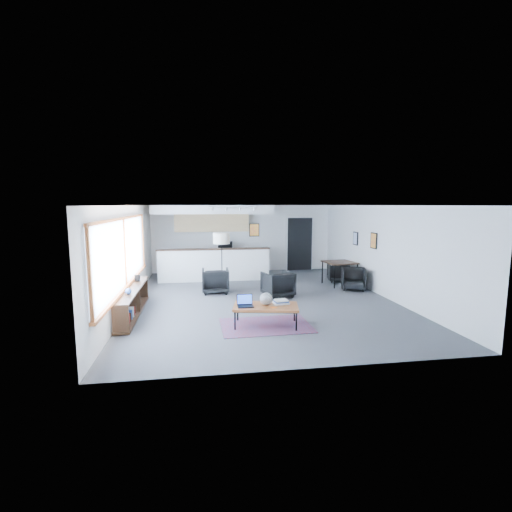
{
  "coord_description": "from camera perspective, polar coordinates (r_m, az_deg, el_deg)",
  "views": [
    {
      "loc": [
        -1.72,
        -9.96,
        2.62
      ],
      "look_at": [
        -0.1,
        0.4,
        1.16
      ],
      "focal_mm": 26.0,
      "sensor_mm": 36.0,
      "label": 1
    }
  ],
  "objects": [
    {
      "name": "wall_art_lower",
      "position": [
        11.63,
        17.66,
        2.26
      ],
      "size": [
        0.03,
        0.38,
        0.48
      ],
      "color": "black",
      "rests_on": "room"
    },
    {
      "name": "dining_chair_near",
      "position": [
        11.88,
        14.74,
        -3.53
      ],
      "size": [
        0.78,
        0.75,
        0.64
      ],
      "primitive_type": "imported",
      "rotation": [
        0.0,
        0.0,
        -0.34
      ],
      "color": "black",
      "rests_on": "floor"
    },
    {
      "name": "kitchenette",
      "position": [
        13.73,
        -6.68,
        2.66
      ],
      "size": [
        4.2,
        1.96,
        2.6
      ],
      "color": "white",
      "rests_on": "floor"
    },
    {
      "name": "kilim_rug",
      "position": [
        8.22,
        1.51,
        -10.62
      ],
      "size": [
        1.97,
        1.36,
        0.01
      ],
      "rotation": [
        0.0,
        0.0,
        0.02
      ],
      "color": "#572F48",
      "rests_on": "floor"
    },
    {
      "name": "coffee_table",
      "position": [
        8.1,
        1.52,
        -7.85
      ],
      "size": [
        1.5,
        1.0,
        0.45
      ],
      "rotation": [
        0.0,
        0.0,
        -0.19
      ],
      "color": "brown",
      "rests_on": "floor"
    },
    {
      "name": "dining_chair_far",
      "position": [
        13.03,
        12.51,
        -2.56
      ],
      "size": [
        0.66,
        0.63,
        0.59
      ],
      "primitive_type": "imported",
      "rotation": [
        0.0,
        0.0,
        2.96
      ],
      "color": "black",
      "rests_on": "floor"
    },
    {
      "name": "dining_table",
      "position": [
        12.39,
        12.76,
        -1.17
      ],
      "size": [
        1.04,
        1.04,
        0.77
      ],
      "rotation": [
        0.0,
        0.0,
        0.15
      ],
      "color": "#331F12",
      "rests_on": "floor"
    },
    {
      "name": "window",
      "position": [
        9.3,
        -19.61,
        0.26
      ],
      "size": [
        0.1,
        5.95,
        1.66
      ],
      "color": "#8CBFFF",
      "rests_on": "room"
    },
    {
      "name": "doorway",
      "position": [
        15.01,
        6.7,
        1.94
      ],
      "size": [
        1.1,
        0.12,
        2.15
      ],
      "color": "black",
      "rests_on": "room"
    },
    {
      "name": "room",
      "position": [
        10.19,
        0.91,
        0.47
      ],
      "size": [
        7.02,
        9.02,
        2.62
      ],
      "color": "#464649",
      "rests_on": "ground"
    },
    {
      "name": "book_stack",
      "position": [
        8.23,
        3.89,
        -7.04
      ],
      "size": [
        0.35,
        0.3,
        0.1
      ],
      "rotation": [
        0.0,
        0.0,
        0.13
      ],
      "color": "silver",
      "rests_on": "coffee_table"
    },
    {
      "name": "floor_lamp",
      "position": [
        11.36,
        -5.32,
        2.4
      ],
      "size": [
        0.61,
        0.61,
        1.77
      ],
      "rotation": [
        0.0,
        0.0,
        0.23
      ],
      "color": "black",
      "rests_on": "floor"
    },
    {
      "name": "console",
      "position": [
        9.33,
        -18.47,
        -6.73
      ],
      "size": [
        0.35,
        3.0,
        0.8
      ],
      "color": "#331F12",
      "rests_on": "floor"
    },
    {
      "name": "armchair_right",
      "position": [
        10.65,
        3.38,
        -4.15
      ],
      "size": [
        0.93,
        0.9,
        0.79
      ],
      "primitive_type": "imported",
      "rotation": [
        0.0,
        0.0,
        3.41
      ],
      "color": "black",
      "rests_on": "floor"
    },
    {
      "name": "microwave",
      "position": [
        14.22,
        -4.75,
        1.78
      ],
      "size": [
        0.56,
        0.37,
        0.36
      ],
      "primitive_type": "imported",
      "rotation": [
        0.0,
        0.0,
        -0.16
      ],
      "color": "black",
      "rests_on": "kitchenette"
    },
    {
      "name": "armchair_left",
      "position": [
        11.15,
        -6.26,
        -3.61
      ],
      "size": [
        0.8,
        0.75,
        0.8
      ],
      "primitive_type": "imported",
      "rotation": [
        0.0,
        0.0,
        3.12
      ],
      "color": "black",
      "rests_on": "floor"
    },
    {
      "name": "laptop",
      "position": [
        8.04,
        -1.7,
        -7.19
      ],
      "size": [
        0.34,
        0.28,
        0.24
      ],
      "rotation": [
        0.0,
        0.0,
        0.01
      ],
      "color": "black",
      "rests_on": "coffee_table"
    },
    {
      "name": "coaster",
      "position": [
        7.94,
        2.76,
        -7.9
      ],
      "size": [
        0.14,
        0.14,
        0.01
      ],
      "rotation": [
        0.0,
        0.0,
        0.36
      ],
      "color": "#E5590C",
      "rests_on": "coffee_table"
    },
    {
      "name": "wall_art_upper",
      "position": [
        12.81,
        15.06,
        2.62
      ],
      "size": [
        0.03,
        0.34,
        0.44
      ],
      "color": "black",
      "rests_on": "room"
    },
    {
      "name": "track_light",
      "position": [
        12.21,
        -3.61,
        7.46
      ],
      "size": [
        1.6,
        0.07,
        0.15
      ],
      "color": "silver",
      "rests_on": "room"
    },
    {
      "name": "ceramic_pot",
      "position": [
        8.09,
        1.56,
        -6.61
      ],
      "size": [
        0.27,
        0.27,
        0.27
      ],
      "rotation": [
        0.0,
        0.0,
        -0.32
      ],
      "color": "gray",
      "rests_on": "coffee_table"
    }
  ]
}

